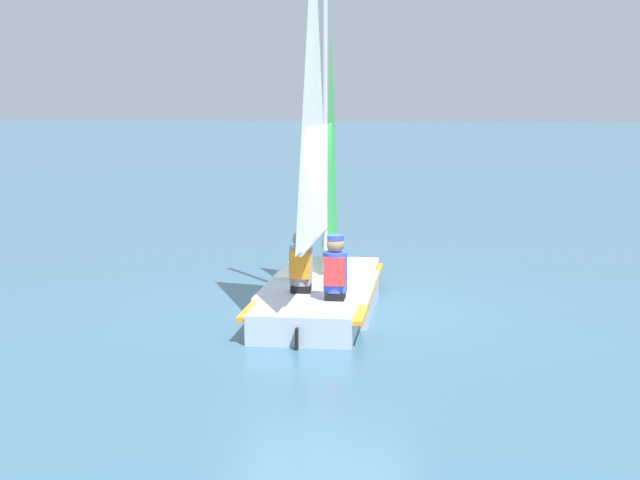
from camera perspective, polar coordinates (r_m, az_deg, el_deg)
name	(u,v)px	position (r m, az deg, el deg)	size (l,w,h in m)	color
ground_plane	(320,309)	(12.17, 0.00, -4.46)	(260.00, 260.00, 0.00)	#38607A
sailboat_main	(320,250)	(11.98, -0.02, -0.64)	(1.88, 4.06, 5.25)	#B2BCCC
sailor_helm	(301,272)	(11.54, -1.22, -2.05)	(0.33, 0.37, 1.16)	black
sailor_crew	(335,278)	(11.10, 0.99, -2.42)	(0.33, 0.37, 1.16)	black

